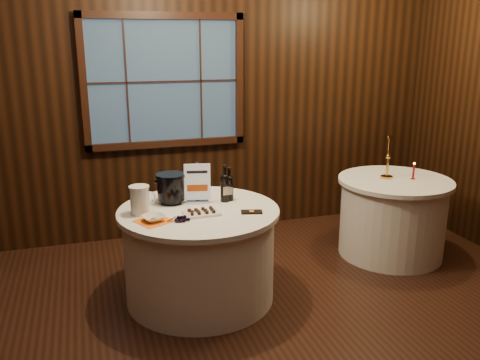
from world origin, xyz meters
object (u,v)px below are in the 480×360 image
object	(u,v)px
chocolate_plate	(202,212)
cracker_bowl	(154,218)
sign_stand	(198,189)
chocolate_box	(252,212)
ice_bucket	(171,188)
side_table	(392,217)
port_bottle_right	(229,186)
grape_bunch	(182,219)
glass_pitcher	(140,200)
red_candle	(413,173)
brass_candlestick	(388,163)
port_bottle_left	(225,186)
main_table	(200,254)

from	to	relation	value
chocolate_plate	cracker_bowl	xyz separation A→B (m)	(-0.37, -0.04, 0.01)
sign_stand	chocolate_box	bearing A→B (deg)	-34.80
ice_bucket	chocolate_box	distance (m)	0.71
side_table	sign_stand	size ratio (longest dim) A/B	3.16
port_bottle_right	ice_bucket	xyz separation A→B (m)	(-0.47, 0.08, 0.01)
chocolate_plate	grape_bunch	bearing A→B (deg)	-148.85
cracker_bowl	chocolate_plate	bearing A→B (deg)	6.76
chocolate_plate	chocolate_box	world-z (taller)	chocolate_plate
glass_pitcher	red_candle	distance (m)	2.60
chocolate_box	brass_candlestick	distance (m)	1.67
ice_bucket	red_candle	bearing A→B (deg)	0.34
ice_bucket	brass_candlestick	distance (m)	2.12
grape_bunch	glass_pitcher	distance (m)	0.38
glass_pitcher	cracker_bowl	distance (m)	0.23
grape_bunch	brass_candlestick	xyz separation A→B (m)	(2.12, 0.59, 0.13)
grape_bunch	glass_pitcher	world-z (taller)	glass_pitcher
port_bottle_left	chocolate_plate	size ratio (longest dim) A/B	1.10
chocolate_box	glass_pitcher	xyz separation A→B (m)	(-0.82, 0.23, 0.11)
main_table	side_table	xyz separation A→B (m)	(2.00, 0.30, 0.00)
port_bottle_right	main_table	bearing A→B (deg)	-140.53
port_bottle_right	glass_pitcher	world-z (taller)	port_bottle_right
red_candle	ice_bucket	bearing A→B (deg)	-179.66
side_table	grape_bunch	bearing A→B (deg)	-166.18
side_table	chocolate_plate	size ratio (longest dim) A/B	3.84
port_bottle_left	red_candle	world-z (taller)	port_bottle_left
glass_pitcher	red_candle	xyz separation A→B (m)	(2.60, 0.21, -0.05)
side_table	red_candle	bearing A→B (deg)	-24.93
side_table	grape_bunch	world-z (taller)	grape_bunch
ice_bucket	red_candle	distance (m)	2.32
port_bottle_right	glass_pitcher	distance (m)	0.76
cracker_bowl	sign_stand	bearing A→B (deg)	38.83
side_table	glass_pitcher	distance (m)	2.52
port_bottle_left	main_table	bearing A→B (deg)	-158.04
ice_bucket	glass_pitcher	distance (m)	0.34
port_bottle_left	brass_candlestick	distance (m)	1.70
chocolate_plate	red_candle	size ratio (longest dim) A/B	1.66
port_bottle_left	ice_bucket	distance (m)	0.44
brass_candlestick	cracker_bowl	bearing A→B (deg)	-167.08
port_bottle_right	glass_pitcher	xyz separation A→B (m)	(-0.75, -0.12, -0.01)
chocolate_box	red_candle	xyz separation A→B (m)	(1.77, 0.44, 0.06)
side_table	brass_candlestick	bearing A→B (deg)	137.81
cracker_bowl	glass_pitcher	bearing A→B (deg)	110.22
chocolate_box	port_bottle_left	bearing A→B (deg)	124.02
ice_bucket	chocolate_plate	size ratio (longest dim) A/B	0.87
port_bottle_right	red_candle	distance (m)	1.85
main_table	glass_pitcher	world-z (taller)	glass_pitcher
side_table	grape_bunch	distance (m)	2.28
main_table	sign_stand	size ratio (longest dim) A/B	3.74
grape_bunch	cracker_bowl	bearing A→B (deg)	162.65
main_table	chocolate_box	distance (m)	0.58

